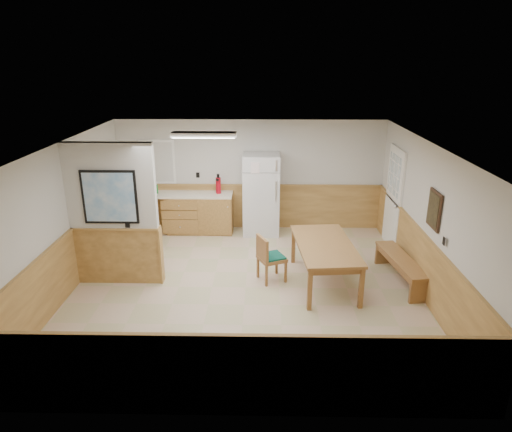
{
  "coord_description": "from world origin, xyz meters",
  "views": [
    {
      "loc": [
        0.31,
        -7.08,
        3.82
      ],
      "look_at": [
        0.17,
        0.4,
        1.18
      ],
      "focal_mm": 32.0,
      "sensor_mm": 36.0,
      "label": 1
    }
  ],
  "objects_px": {
    "dining_bench": "(401,264)",
    "fire_extinguisher": "(218,185)",
    "refrigerator": "(261,194)",
    "dining_chair": "(267,255)",
    "dining_table": "(325,249)",
    "soap_bottle": "(157,189)"
  },
  "relations": [
    {
      "from": "refrigerator",
      "to": "dining_bench",
      "type": "relative_size",
      "value": 1.1
    },
    {
      "from": "dining_bench",
      "to": "fire_extinguisher",
      "type": "relative_size",
      "value": 3.73
    },
    {
      "from": "dining_chair",
      "to": "fire_extinguisher",
      "type": "distance_m",
      "value": 2.75
    },
    {
      "from": "refrigerator",
      "to": "fire_extinguisher",
      "type": "distance_m",
      "value": 0.98
    },
    {
      "from": "dining_table",
      "to": "soap_bottle",
      "type": "distance_m",
      "value": 4.27
    },
    {
      "from": "fire_extinguisher",
      "to": "refrigerator",
      "type": "bearing_deg",
      "value": -16.23
    },
    {
      "from": "refrigerator",
      "to": "soap_bottle",
      "type": "bearing_deg",
      "value": 178.96
    },
    {
      "from": "soap_bottle",
      "to": "dining_bench",
      "type": "bearing_deg",
      "value": -26.25
    },
    {
      "from": "dining_table",
      "to": "dining_chair",
      "type": "bearing_deg",
      "value": 171.54
    },
    {
      "from": "dining_table",
      "to": "fire_extinguisher",
      "type": "relative_size",
      "value": 4.44
    },
    {
      "from": "refrigerator",
      "to": "soap_bottle",
      "type": "relative_size",
      "value": 8.94
    },
    {
      "from": "dining_chair",
      "to": "soap_bottle",
      "type": "xyz_separation_m",
      "value": [
        -2.47,
        2.41,
        0.51
      ]
    },
    {
      "from": "dining_bench",
      "to": "dining_chair",
      "type": "distance_m",
      "value": 2.37
    },
    {
      "from": "soap_bottle",
      "to": "dining_table",
      "type": "bearing_deg",
      "value": -35.47
    },
    {
      "from": "dining_bench",
      "to": "refrigerator",
      "type": "bearing_deg",
      "value": 128.95
    },
    {
      "from": "dining_chair",
      "to": "fire_extinguisher",
      "type": "bearing_deg",
      "value": 89.67
    },
    {
      "from": "dining_bench",
      "to": "dining_chair",
      "type": "relative_size",
      "value": 1.94
    },
    {
      "from": "dining_chair",
      "to": "fire_extinguisher",
      "type": "height_order",
      "value": "fire_extinguisher"
    },
    {
      "from": "refrigerator",
      "to": "soap_bottle",
      "type": "height_order",
      "value": "refrigerator"
    },
    {
      "from": "dining_bench",
      "to": "dining_chair",
      "type": "bearing_deg",
      "value": 172.67
    },
    {
      "from": "refrigerator",
      "to": "dining_chair",
      "type": "xyz_separation_m",
      "value": [
        0.13,
        -2.37,
        -0.41
      ]
    },
    {
      "from": "dining_table",
      "to": "dining_bench",
      "type": "relative_size",
      "value": 1.19
    }
  ]
}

